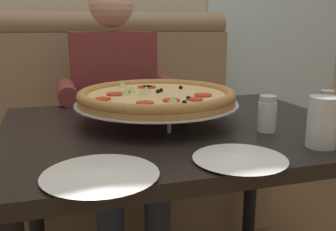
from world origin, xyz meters
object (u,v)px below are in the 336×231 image
at_px(pizza, 157,97).
at_px(shaker_pepper_flakes, 267,116).
at_px(dining_table, 178,154).
at_px(plate_near_right, 100,172).
at_px(plate_near_left, 240,156).
at_px(drinking_glass, 322,125).
at_px(booth_bench, 128,143).
at_px(patio_chair, 251,81).
at_px(shaker_parmesan, 326,110).
at_px(diner_main, 117,99).

bearing_deg(pizza, shaker_pepper_flakes, -36.51).
distance_m(dining_table, plate_near_right, 0.47).
distance_m(plate_near_left, drinking_glass, 0.26).
bearing_deg(booth_bench, drinking_glass, -76.56).
height_order(dining_table, pizza, pizza).
relative_size(dining_table, patio_chair, 1.29).
relative_size(dining_table, shaker_parmesan, 9.97).
xyz_separation_m(shaker_parmesan, shaker_pepper_flakes, (-0.23, -0.02, -0.00)).
bearing_deg(booth_bench, shaker_pepper_flakes, -77.40).
height_order(dining_table, diner_main, diner_main).
distance_m(dining_table, pizza, 0.20).
relative_size(shaker_parmesan, plate_near_left, 0.49).
bearing_deg(drinking_glass, plate_near_left, -172.65).
distance_m(shaker_pepper_flakes, plate_near_right, 0.57).
bearing_deg(plate_near_right, diner_main, 78.76).
height_order(pizza, shaker_pepper_flakes, pizza).
xyz_separation_m(drinking_glass, patio_chair, (1.17, 2.47, -0.27)).
xyz_separation_m(booth_bench, dining_table, (0.00, -0.90, 0.24)).
height_order(pizza, patio_chair, patio_chair).
xyz_separation_m(diner_main, pizza, (0.04, -0.56, 0.11)).
bearing_deg(dining_table, diner_main, 98.79).
bearing_deg(drinking_glass, booth_bench, 103.44).
relative_size(dining_table, plate_near_right, 4.37).
height_order(booth_bench, plate_near_right, booth_bench).
relative_size(diner_main, shaker_parmesan, 11.46).
bearing_deg(plate_near_left, diner_main, 97.79).
bearing_deg(patio_chair, diner_main, -135.91).
relative_size(diner_main, plate_near_left, 5.61).
bearing_deg(booth_bench, diner_main, -110.19).
distance_m(shaker_parmesan, drinking_glass, 0.26).
bearing_deg(drinking_glass, pizza, 131.75).
height_order(drinking_glass, patio_chair, drinking_glass).
bearing_deg(drinking_glass, shaker_pepper_flakes, 108.32).
xyz_separation_m(plate_near_left, plate_near_right, (-0.33, -0.00, 0.00)).
xyz_separation_m(pizza, patio_chair, (1.52, 2.08, -0.29)).
height_order(dining_table, drinking_glass, drinking_glass).
bearing_deg(pizza, dining_table, -51.59).
bearing_deg(shaker_parmesan, dining_table, 165.25).
relative_size(drinking_glass, patio_chair, 0.16).
xyz_separation_m(dining_table, drinking_glass, (0.29, -0.32, 0.16)).
height_order(shaker_parmesan, plate_near_left, shaker_parmesan).
bearing_deg(pizza, plate_near_left, -77.71).
bearing_deg(diner_main, dining_table, -81.21).
relative_size(shaker_parmesan, drinking_glass, 0.82).
bearing_deg(booth_bench, plate_near_right, -103.21).
bearing_deg(dining_table, shaker_pepper_flakes, -31.69).
height_order(plate_near_left, drinking_glass, drinking_glass).
bearing_deg(drinking_glass, diner_main, 112.23).
distance_m(diner_main, plate_near_right, 1.01).
height_order(diner_main, drinking_glass, diner_main).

